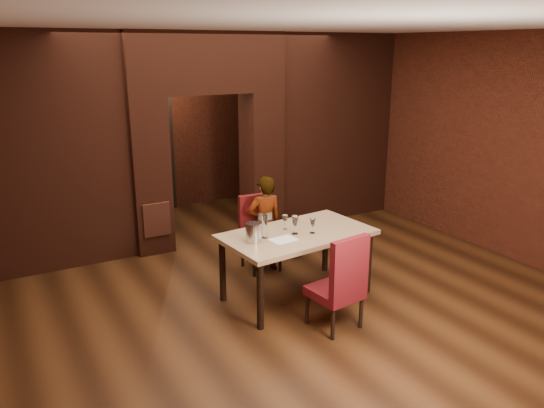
{
  "coord_description": "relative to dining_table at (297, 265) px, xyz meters",
  "views": [
    {
      "loc": [
        -3.1,
        -5.52,
        2.97
      ],
      "look_at": [
        0.02,
        0.0,
        1.09
      ],
      "focal_mm": 35.0,
      "sensor_mm": 36.0,
      "label": 1
    }
  ],
  "objects": [
    {
      "name": "floor",
      "position": [
        -0.11,
        0.45,
        -0.42
      ],
      "size": [
        8.0,
        8.0,
        0.0
      ],
      "primitive_type": "plane",
      "color": "#432410",
      "rests_on": "ground"
    },
    {
      "name": "pillar_right",
      "position": [
        0.84,
        2.45,
        0.73
      ],
      "size": [
        0.55,
        0.55,
        2.3
      ],
      "primitive_type": "cube",
      "color": "maroon",
      "rests_on": "ground"
    },
    {
      "name": "wine_glass_a",
      "position": [
        -0.08,
        0.16,
        0.51
      ],
      "size": [
        0.07,
        0.07,
        0.18
      ],
      "primitive_type": null,
      "color": "white",
      "rests_on": "dining_table"
    },
    {
      "name": "wine_bucket",
      "position": [
        -0.6,
        -0.02,
        0.53
      ],
      "size": [
        0.18,
        0.18,
        0.22
      ],
      "primitive_type": "cylinder",
      "color": "#B0AFB6",
      "rests_on": "dining_table"
    },
    {
      "name": "wine_glass_b",
      "position": [
        -0.05,
        -0.03,
        0.53
      ],
      "size": [
        0.09,
        0.09,
        0.22
      ],
      "primitive_type": null,
      "color": "white",
      "rests_on": "dining_table"
    },
    {
      "name": "rear_door_frame",
      "position": [
        -0.51,
        4.35,
        0.63
      ],
      "size": [
        1.02,
        0.04,
        2.22
      ],
      "primitive_type": "cube",
      "color": "black",
      "rests_on": "ground"
    },
    {
      "name": "person_seated",
      "position": [
        0.05,
        0.9,
        0.25
      ],
      "size": [
        0.51,
        0.36,
        1.34
      ],
      "primitive_type": "imported",
      "rotation": [
        0.0,
        0.0,
        3.06
      ],
      "color": "silver",
      "rests_on": "ground"
    },
    {
      "name": "potted_plant",
      "position": [
        0.67,
        1.15,
        -0.2
      ],
      "size": [
        0.5,
        0.47,
        0.44
      ],
      "primitive_type": "imported",
      "rotation": [
        0.0,
        0.0,
        0.41
      ],
      "color": "#2B6522",
      "rests_on": "ground"
    },
    {
      "name": "rear_door",
      "position": [
        -0.51,
        4.39,
        0.63
      ],
      "size": [
        0.9,
        0.08,
        2.1
      ],
      "primitive_type": "cube",
      "color": "black",
      "rests_on": "ground"
    },
    {
      "name": "wall_back",
      "position": [
        -0.11,
        4.45,
        1.18
      ],
      "size": [
        7.0,
        0.04,
        3.2
      ],
      "primitive_type": "cube",
      "color": "#612414",
      "rests_on": "ground"
    },
    {
      "name": "wall_right",
      "position": [
        3.39,
        0.45,
        1.18
      ],
      "size": [
        0.04,
        8.0,
        3.2
      ],
      "primitive_type": "cube",
      "color": "#612414",
      "rests_on": "ground"
    },
    {
      "name": "ceiling",
      "position": [
        -0.11,
        0.45,
        2.78
      ],
      "size": [
        7.0,
        8.0,
        0.04
      ],
      "primitive_type": "cube",
      "color": "silver",
      "rests_on": "ground"
    },
    {
      "name": "vent_panel",
      "position": [
        -1.06,
        2.16,
        0.13
      ],
      "size": [
        0.4,
        0.03,
        0.5
      ],
      "primitive_type": "cube",
      "color": "#A4492F",
      "rests_on": "ground"
    },
    {
      "name": "dining_table",
      "position": [
        0.0,
        0.0,
        0.0
      ],
      "size": [
        1.87,
        1.16,
        0.84
      ],
      "primitive_type": "cube",
      "rotation": [
        0.0,
        0.0,
        0.09
      ],
      "color": "tan",
      "rests_on": "ground"
    },
    {
      "name": "wing_wall_right",
      "position": [
        2.25,
        2.45,
        1.18
      ],
      "size": [
        2.28,
        0.35,
        3.2
      ],
      "primitive_type": "cube",
      "color": "maroon",
      "rests_on": "ground"
    },
    {
      "name": "pillar_left",
      "position": [
        -1.06,
        2.45,
        0.73
      ],
      "size": [
        0.55,
        0.55,
        2.3
      ],
      "primitive_type": "cube",
      "color": "maroon",
      "rests_on": "ground"
    },
    {
      "name": "lintel",
      "position": [
        -0.11,
        2.45,
        2.33
      ],
      "size": [
        2.45,
        0.55,
        0.9
      ],
      "primitive_type": "cube",
      "color": "maroon",
      "rests_on": "ground"
    },
    {
      "name": "chair_near",
      "position": [
        -0.03,
        -0.83,
        0.13
      ],
      "size": [
        0.56,
        0.56,
        1.09
      ],
      "primitive_type": "cube",
      "rotation": [
        0.0,
        0.0,
        3.27
      ],
      "color": "maroon",
      "rests_on": "ground"
    },
    {
      "name": "wing_wall_left",
      "position": [
        -2.48,
        2.45,
        1.18
      ],
      "size": [
        2.28,
        0.35,
        3.2
      ],
      "primitive_type": "cube",
      "color": "maroon",
      "rests_on": "ground"
    },
    {
      "name": "tasting_sheet",
      "position": [
        -0.28,
        -0.14,
        0.42
      ],
      "size": [
        0.31,
        0.24,
        0.0
      ],
      "primitive_type": "cube",
      "rotation": [
        0.0,
        0.0,
        0.08
      ],
      "color": "white",
      "rests_on": "dining_table"
    },
    {
      "name": "water_bottle",
      "position": [
        -0.43,
        0.03,
        0.57
      ],
      "size": [
        0.07,
        0.07,
        0.3
      ],
      "primitive_type": "cylinder",
      "color": "silver",
      "rests_on": "dining_table"
    },
    {
      "name": "wine_glass_c",
      "position": [
        0.14,
        -0.11,
        0.51
      ],
      "size": [
        0.07,
        0.07,
        0.18
      ],
      "primitive_type": null,
      "color": "white",
      "rests_on": "dining_table"
    },
    {
      "name": "chair_far",
      "position": [
        0.02,
        0.96,
        0.09
      ],
      "size": [
        0.49,
        0.49,
        1.03
      ],
      "primitive_type": "cube",
      "rotation": [
        0.0,
        0.0,
        -0.05
      ],
      "color": "maroon",
      "rests_on": "ground"
    }
  ]
}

